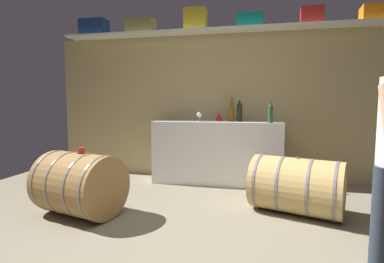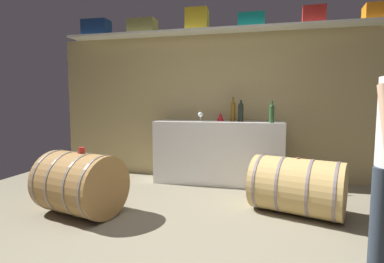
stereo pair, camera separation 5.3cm
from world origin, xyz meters
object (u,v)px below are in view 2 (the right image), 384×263
(work_cabinet, at_px, (218,152))
(wine_bottle_green, at_px, (272,113))
(toolcase_teal, at_px, (251,21))
(toolcase_red, at_px, (314,16))
(wine_glass, at_px, (201,115))
(toolcase_yellow, at_px, (197,20))
(wine_bottle_amber, at_px, (233,111))
(toolcase_navy, at_px, (96,28))
(toolcase_olive, at_px, (142,27))
(toolcase_orange, at_px, (378,13))
(wine_barrel_near, at_px, (80,183))
(red_funnel, at_px, (220,117))
(tasting_cup, at_px, (82,150))
(wine_bottle_dark, at_px, (241,112))
(wine_barrel_far, at_px, (297,186))

(work_cabinet, xyz_separation_m, wine_bottle_green, (0.73, -0.19, 0.58))
(toolcase_teal, relative_size, toolcase_red, 1.27)
(work_cabinet, height_order, wine_glass, wine_glass)
(toolcase_yellow, bearing_deg, wine_bottle_amber, -14.71)
(toolcase_yellow, bearing_deg, toolcase_navy, 178.28)
(toolcase_olive, relative_size, toolcase_orange, 1.25)
(toolcase_orange, xyz_separation_m, wine_bottle_green, (-1.32, -0.36, -1.30))
(wine_barrel_near, bearing_deg, toolcase_navy, 129.44)
(toolcase_olive, height_order, red_funnel, toolcase_olive)
(toolcase_olive, height_order, tasting_cup, toolcase_olive)
(wine_bottle_dark, bearing_deg, wine_barrel_far, -57.65)
(wine_bottle_dark, bearing_deg, wine_bottle_green, -23.55)
(toolcase_yellow, distance_m, wine_barrel_near, 2.83)
(work_cabinet, relative_size, wine_glass, 13.57)
(wine_barrel_far, height_order, tasting_cup, tasting_cup)
(toolcase_olive, distance_m, tasting_cup, 2.40)
(wine_barrel_near, bearing_deg, toolcase_yellow, 78.67)
(work_cabinet, bearing_deg, wine_barrel_far, -47.11)
(wine_bottle_dark, bearing_deg, toolcase_teal, 57.21)
(toolcase_teal, xyz_separation_m, toolcase_red, (0.84, 0.00, 0.02))
(toolcase_orange, relative_size, wine_bottle_dark, 1.13)
(work_cabinet, bearing_deg, toolcase_olive, 171.84)
(toolcase_olive, bearing_deg, wine_bottle_green, -8.46)
(red_funnel, bearing_deg, wine_barrel_near, -126.46)
(work_cabinet, distance_m, wine_barrel_far, 1.44)
(toolcase_teal, distance_m, wine_barrel_far, 2.44)
(toolcase_olive, distance_m, toolcase_orange, 3.28)
(wine_barrel_near, bearing_deg, wine_bottle_amber, 63.66)
(toolcase_red, bearing_deg, toolcase_navy, -175.84)
(toolcase_red, bearing_deg, wine_barrel_near, -141.05)
(wine_bottle_green, relative_size, tasting_cup, 4.68)
(wine_bottle_dark, xyz_separation_m, wine_bottle_green, (0.42, -0.18, -0.01))
(toolcase_navy, relative_size, toolcase_olive, 0.97)
(toolcase_orange, height_order, wine_barrel_near, toolcase_orange)
(toolcase_yellow, height_order, wine_bottle_dark, toolcase_yellow)
(toolcase_teal, distance_m, toolcase_red, 0.84)
(wine_glass, bearing_deg, wine_bottle_amber, 15.28)
(toolcase_red, height_order, wine_barrel_near, toolcase_red)
(toolcase_red, height_order, wine_bottle_amber, toolcase_red)
(red_funnel, bearing_deg, toolcase_teal, 7.08)
(red_funnel, bearing_deg, toolcase_red, 2.38)
(toolcase_teal, bearing_deg, wine_bottle_amber, -150.63)
(wine_bottle_green, distance_m, wine_barrel_far, 1.16)
(toolcase_yellow, relative_size, wine_bottle_dark, 1.07)
(toolcase_yellow, bearing_deg, wine_bottle_dark, -16.74)
(toolcase_yellow, bearing_deg, toolcase_olive, 178.28)
(toolcase_yellow, distance_m, red_funnel, 1.47)
(toolcase_red, xyz_separation_m, wine_barrel_far, (-0.29, -1.23, -2.05))
(toolcase_navy, height_order, toolcase_yellow, toolcase_yellow)
(toolcase_teal, height_order, red_funnel, toolcase_teal)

